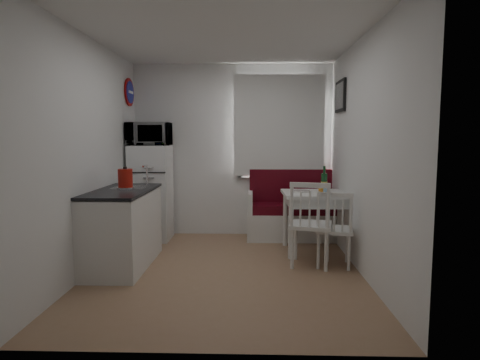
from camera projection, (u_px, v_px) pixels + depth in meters
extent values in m
cube|color=#9F7854|center=(225.00, 271.00, 4.52)|extent=(3.00, 3.50, 0.02)
cube|color=white|center=(224.00, 33.00, 4.25)|extent=(3.00, 3.50, 0.02)
cube|color=white|center=(233.00, 151.00, 6.13)|extent=(3.00, 0.02, 2.60)
cube|color=white|center=(207.00, 167.00, 2.65)|extent=(3.00, 0.02, 2.60)
cube|color=white|center=(90.00, 155.00, 4.43)|extent=(0.02, 3.50, 2.60)
cube|color=white|center=(363.00, 156.00, 4.34)|extent=(0.02, 3.50, 2.60)
cube|color=white|center=(279.00, 129.00, 6.04)|extent=(1.22, 0.06, 1.47)
cube|color=white|center=(279.00, 126.00, 5.97)|extent=(1.35, 0.02, 1.50)
cube|color=white|center=(123.00, 230.00, 4.66)|extent=(0.60, 1.30, 0.86)
cube|color=black|center=(122.00, 191.00, 4.61)|extent=(0.62, 1.32, 0.03)
cube|color=#99999E|center=(130.00, 191.00, 4.87)|extent=(0.40, 0.40, 0.10)
cylinder|color=silver|center=(147.00, 175.00, 5.02)|extent=(0.02, 0.02, 0.26)
cylinder|color=#1A24A0|center=(130.00, 92.00, 5.78)|extent=(0.03, 0.40, 0.40)
cube|color=black|center=(340.00, 96.00, 5.36)|extent=(0.04, 0.52, 0.42)
cube|color=white|center=(295.00, 226.00, 5.95)|extent=(1.43, 0.55, 0.40)
cube|color=#570815|center=(296.00, 208.00, 5.92)|extent=(1.36, 0.50, 0.13)
cube|color=#570815|center=(294.00, 186.00, 6.09)|extent=(1.36, 0.11, 0.50)
cube|color=white|center=(324.00, 194.00, 5.20)|extent=(1.08, 0.77, 0.04)
cube|color=white|center=(324.00, 200.00, 5.21)|extent=(0.97, 0.66, 0.13)
cylinder|color=white|center=(323.00, 224.00, 5.24)|extent=(0.06, 0.06, 0.75)
cube|color=white|center=(311.00, 225.00, 4.67)|extent=(0.56, 0.54, 0.04)
cube|color=white|center=(314.00, 205.00, 4.44)|extent=(0.45, 0.14, 0.49)
cube|color=white|center=(333.00, 230.00, 4.67)|extent=(0.48, 0.46, 0.04)
cube|color=white|center=(337.00, 212.00, 4.47)|extent=(0.40, 0.10, 0.44)
cube|color=white|center=(151.00, 193.00, 5.88)|extent=(0.55, 0.55, 1.38)
imported|color=white|center=(149.00, 134.00, 5.74)|extent=(0.60, 0.40, 0.33)
cylinder|color=#AE170D|center=(125.00, 179.00, 4.58)|extent=(0.20, 0.20, 0.26)
cylinder|color=orange|center=(321.00, 189.00, 5.14)|extent=(0.06, 0.06, 0.10)
cylinder|color=#7FB2D9|center=(325.00, 188.00, 5.24)|extent=(0.06, 0.06, 0.11)
cylinder|color=white|center=(301.00, 191.00, 5.23)|extent=(0.24, 0.24, 0.02)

